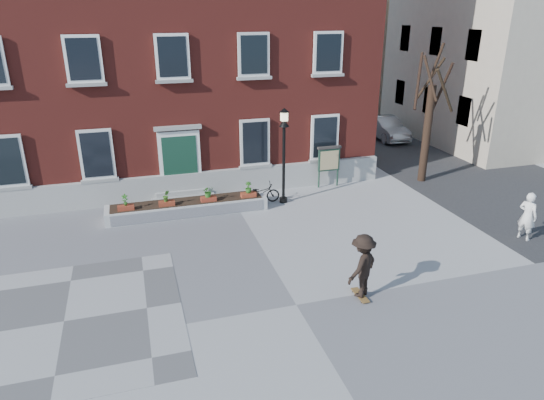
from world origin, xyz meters
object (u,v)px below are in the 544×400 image
object	(u,v)px
notice_board	(329,160)
skateboarder	(362,266)
bystander	(527,216)
lamp_post	(284,143)
bicycle	(260,193)
parked_car	(386,128)

from	to	relation	value
notice_board	skateboarder	world-z (taller)	skateboarder
bystander	notice_board	xyz separation A→B (m)	(-4.48, 6.92, 0.40)
lamp_post	skateboarder	xyz separation A→B (m)	(-0.13, -7.39, -1.55)
bicycle	skateboarder	world-z (taller)	skateboarder
bystander	skateboarder	world-z (taller)	skateboarder
lamp_post	notice_board	distance (m)	3.08
bicycle	bystander	size ratio (longest dim) A/B	0.93
parked_car	notice_board	size ratio (longest dim) A/B	2.18
bystander	notice_board	size ratio (longest dim) A/B	0.92
bicycle	bystander	xyz separation A→B (m)	(7.92, -5.90, 0.44)
parked_car	lamp_post	size ratio (longest dim) A/B	1.04
notice_board	skateboarder	size ratio (longest dim) A/B	0.98
bystander	parked_car	bearing A→B (deg)	-29.54
skateboarder	bystander	bearing A→B (deg)	13.56
notice_board	skateboarder	bearing A→B (deg)	-107.03
lamp_post	bystander	bearing A→B (deg)	-39.06
bicycle	skateboarder	xyz separation A→B (m)	(0.80, -7.62, 0.57)
bicycle	parked_car	world-z (taller)	parked_car
parked_car	skateboarder	bearing A→B (deg)	-119.55
bicycle	lamp_post	bearing A→B (deg)	-100.10
skateboarder	lamp_post	bearing A→B (deg)	89.03
parked_car	skateboarder	distance (m)	18.26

